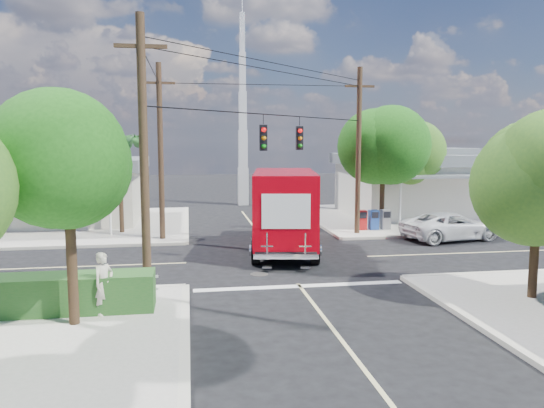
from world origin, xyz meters
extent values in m
plane|color=black|center=(0.00, 0.00, 0.00)|extent=(120.00, 120.00, 0.00)
cube|color=#A9A499|center=(11.00, 11.00, 0.07)|extent=(14.00, 14.00, 0.14)
cube|color=beige|center=(4.00, 11.00, 0.07)|extent=(0.25, 14.00, 0.14)
cube|color=beige|center=(11.00, 4.00, 0.07)|extent=(14.00, 0.25, 0.14)
cube|color=#A9A499|center=(-11.00, 11.00, 0.07)|extent=(14.00, 14.00, 0.14)
cube|color=beige|center=(-4.00, 11.00, 0.07)|extent=(0.25, 14.00, 0.14)
cube|color=beige|center=(-11.00, 4.00, 0.07)|extent=(14.00, 0.25, 0.14)
cube|color=beige|center=(4.00, -11.00, 0.07)|extent=(0.25, 14.00, 0.14)
cube|color=beige|center=(-4.00, -11.00, 0.07)|extent=(0.25, 14.00, 0.14)
cube|color=beige|center=(0.00, 10.00, 0.01)|extent=(0.12, 12.00, 0.01)
cube|color=beige|center=(0.00, -10.00, 0.01)|extent=(0.12, 12.00, 0.01)
cube|color=beige|center=(10.00, 0.00, 0.01)|extent=(12.00, 0.12, 0.01)
cube|color=beige|center=(-10.00, 0.00, 0.01)|extent=(12.00, 0.12, 0.01)
cube|color=silver|center=(0.00, -4.30, 0.01)|extent=(7.50, 0.40, 0.01)
cube|color=silver|center=(12.50, 12.00, 1.84)|extent=(11.00, 8.00, 3.40)
cube|color=slate|center=(12.50, 12.00, 3.89)|extent=(11.80, 8.80, 0.70)
cube|color=slate|center=(12.50, 12.00, 4.39)|extent=(6.05, 4.40, 0.50)
cube|color=slate|center=(12.50, 7.10, 3.04)|extent=(9.90, 1.80, 0.15)
cylinder|color=silver|center=(8.10, 6.30, 1.59)|extent=(0.12, 0.12, 2.90)
cylinder|color=silver|center=(16.90, 6.30, 1.59)|extent=(0.12, 0.12, 2.90)
cube|color=beige|center=(-12.00, 12.50, 1.74)|extent=(10.00, 8.00, 3.20)
cube|color=slate|center=(-12.00, 12.50, 3.69)|extent=(10.80, 8.80, 0.70)
cube|color=slate|center=(-12.00, 12.50, 4.19)|extent=(5.50, 4.40, 0.50)
cube|color=slate|center=(-12.00, 7.60, 2.84)|extent=(9.00, 1.80, 0.15)
cylinder|color=silver|center=(-8.00, 6.80, 1.49)|extent=(0.12, 0.12, 2.70)
cube|color=silver|center=(0.50, 20.00, 1.50)|extent=(0.80, 0.80, 3.00)
cube|color=silver|center=(0.50, 20.00, 4.50)|extent=(0.70, 0.70, 3.00)
cube|color=silver|center=(0.50, 20.00, 7.50)|extent=(0.60, 0.60, 3.00)
cube|color=silver|center=(0.50, 20.00, 10.50)|extent=(0.50, 0.50, 3.00)
cube|color=silver|center=(0.50, 20.00, 13.50)|extent=(0.40, 0.40, 3.00)
cylinder|color=#422D1C|center=(-7.00, -7.50, 2.00)|extent=(0.28, 0.28, 3.71)
sphere|color=#174F11|center=(-7.00, -7.50, 4.32)|extent=(3.71, 3.71, 3.71)
sphere|color=#174F11|center=(-7.40, -7.30, 4.55)|extent=(3.02, 3.02, 3.02)
sphere|color=#174F11|center=(-6.65, -7.80, 4.20)|extent=(3.25, 3.25, 3.25)
cylinder|color=#422D1C|center=(7.20, 6.80, 2.19)|extent=(0.28, 0.28, 4.10)
sphere|color=#174F11|center=(7.20, 6.80, 4.75)|extent=(4.10, 4.10, 4.10)
sphere|color=#174F11|center=(6.80, 7.00, 5.00)|extent=(3.33, 3.33, 3.33)
sphere|color=#174F11|center=(7.55, 6.50, 4.62)|extent=(3.58, 3.58, 3.58)
cylinder|color=#422D1C|center=(9.80, 9.00, 1.93)|extent=(0.28, 0.28, 3.58)
sphere|color=#32631F|center=(9.80, 9.00, 4.17)|extent=(3.58, 3.58, 3.58)
sphere|color=#32631F|center=(9.40, 9.20, 4.40)|extent=(2.91, 2.91, 2.91)
sphere|color=#32631F|center=(10.15, 8.70, 4.06)|extent=(3.14, 3.14, 3.14)
cylinder|color=#422D1C|center=(7.00, -7.20, 1.87)|extent=(0.28, 0.28, 3.46)
sphere|color=#32631F|center=(7.00, -7.20, 4.03)|extent=(3.46, 3.46, 3.46)
sphere|color=#32631F|center=(6.60, -7.00, 4.24)|extent=(2.81, 2.81, 2.81)
cylinder|color=#422D1C|center=(-7.50, 7.50, 2.64)|extent=(0.24, 0.24, 5.00)
cone|color=#276025|center=(-6.60, 7.50, 5.24)|extent=(0.50, 2.06, 0.98)
cone|color=#276025|center=(-6.94, 8.20, 5.24)|extent=(1.92, 1.68, 0.98)
cone|color=#276025|center=(-7.70, 8.38, 5.24)|extent=(2.12, 0.95, 0.98)
cone|color=#276025|center=(-8.31, 7.89, 5.24)|extent=(1.34, 2.07, 0.98)
cone|color=#276025|center=(-8.31, 7.11, 5.24)|extent=(1.34, 2.07, 0.98)
cone|color=#276025|center=(-7.70, 6.62, 5.24)|extent=(2.12, 0.95, 0.98)
cone|color=#276025|center=(-6.94, 6.80, 5.24)|extent=(1.92, 1.68, 0.98)
cylinder|color=#422D1C|center=(-9.50, 9.00, 2.44)|extent=(0.24, 0.24, 4.60)
cone|color=#276025|center=(-8.60, 9.00, 4.84)|extent=(0.50, 2.06, 0.98)
cone|color=#276025|center=(-8.94, 9.70, 4.84)|extent=(1.92, 1.68, 0.98)
cone|color=#276025|center=(-9.70, 9.88, 4.84)|extent=(2.12, 0.95, 0.98)
cone|color=#276025|center=(-10.31, 9.39, 4.84)|extent=(1.34, 2.07, 0.98)
cone|color=#276025|center=(-10.31, 8.61, 4.84)|extent=(1.34, 2.07, 0.98)
cone|color=#276025|center=(-9.70, 8.12, 4.84)|extent=(2.12, 0.95, 0.98)
cone|color=#276025|center=(-8.94, 8.30, 4.84)|extent=(1.92, 1.68, 0.98)
cylinder|color=#473321|center=(-5.20, -5.20, 4.50)|extent=(0.28, 0.28, 9.00)
cube|color=#473321|center=(-5.20, -5.20, 8.00)|extent=(1.60, 0.12, 0.12)
cylinder|color=#473321|center=(5.20, 5.20, 4.50)|extent=(0.28, 0.28, 9.00)
cube|color=#473321|center=(5.20, 5.20, 8.00)|extent=(1.60, 0.12, 0.12)
cylinder|color=#473321|center=(-5.20, 5.20, 4.50)|extent=(0.28, 0.28, 9.00)
cube|color=#473321|center=(-5.20, 5.20, 8.00)|extent=(1.60, 0.12, 0.12)
cylinder|color=black|center=(0.00, 0.00, 6.20)|extent=(10.43, 10.43, 0.04)
cube|color=black|center=(-0.80, -0.80, 5.25)|extent=(0.30, 0.24, 1.05)
sphere|color=red|center=(-0.80, -0.94, 5.58)|extent=(0.20, 0.20, 0.20)
cube|color=black|center=(1.10, 1.10, 5.25)|extent=(0.30, 0.24, 1.05)
sphere|color=red|center=(1.10, 0.96, 5.58)|extent=(0.20, 0.20, 0.20)
cube|color=silver|center=(-7.80, -5.60, 0.49)|extent=(5.94, 0.05, 0.08)
cube|color=silver|center=(-7.80, -5.60, 0.89)|extent=(5.94, 0.05, 0.08)
cube|color=silver|center=(-5.00, -5.60, 0.64)|extent=(0.09, 0.06, 1.00)
cube|color=#1E4F1D|center=(-8.00, -6.40, 0.69)|extent=(6.20, 1.20, 1.10)
cube|color=#AE1516|center=(5.80, 6.20, 0.69)|extent=(0.50, 0.50, 1.10)
cube|color=#204498|center=(6.50, 6.20, 0.69)|extent=(0.50, 0.50, 1.10)
cube|color=slate|center=(7.20, 6.20, 0.69)|extent=(0.50, 0.50, 1.10)
cube|color=black|center=(0.61, 2.18, 0.59)|extent=(3.78, 8.66, 0.27)
cube|color=#B2000D|center=(1.13, 5.41, 1.45)|extent=(2.83, 2.21, 2.36)
cube|color=black|center=(1.25, 6.15, 1.88)|extent=(2.27, 0.63, 1.02)
cube|color=silver|center=(1.29, 6.37, 0.70)|extent=(2.46, 0.52, 0.38)
cube|color=#B2000D|center=(0.45, 1.23, 2.20)|extent=(3.64, 6.57, 3.11)
cube|color=white|center=(1.80, 1.01, 2.36)|extent=(0.64, 3.82, 1.39)
cube|color=white|center=(-0.89, 1.45, 2.36)|extent=(0.64, 3.82, 1.39)
cube|color=white|center=(-0.05, -1.86, 2.36)|extent=(1.91, 0.33, 1.39)
cube|color=silver|center=(-0.07, -2.00, 0.59)|extent=(2.58, 0.68, 0.19)
cube|color=silver|center=(-0.84, -2.02, 1.02)|extent=(0.49, 0.14, 1.07)
cube|color=silver|center=(0.65, -2.26, 1.02)|extent=(0.49, 0.14, 1.07)
cylinder|color=black|center=(-0.11, 5.45, 0.59)|extent=(0.53, 1.22, 1.18)
cylinder|color=black|center=(2.32, 5.06, 0.59)|extent=(0.53, 1.22, 1.18)
cylinder|color=black|center=(-1.11, -0.69, 0.59)|extent=(0.53, 1.22, 1.18)
cylinder|color=black|center=(1.33, -1.09, 0.59)|extent=(0.53, 1.22, 1.18)
imported|color=silver|center=(9.61, 3.18, 0.72)|extent=(5.54, 3.29, 1.44)
imported|color=beige|center=(-6.29, -6.86, 1.05)|extent=(0.76, 0.80, 1.83)
camera|label=1|loc=(-3.84, -22.23, 5.12)|focal=35.00mm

